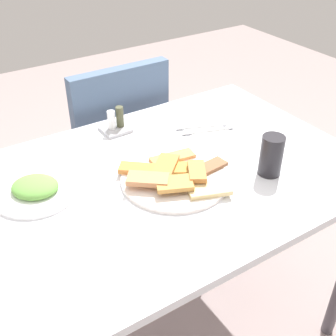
{
  "coord_description": "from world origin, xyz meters",
  "views": [
    {
      "loc": [
        -0.55,
        -0.88,
        1.46
      ],
      "look_at": [
        0.0,
        -0.02,
        0.77
      ],
      "focal_mm": 46.3,
      "sensor_mm": 36.0,
      "label": 1
    }
  ],
  "objects_px": {
    "soda_can": "(271,155)",
    "fork": "(208,130)",
    "dining_chair": "(113,147)",
    "salad_plate_greens": "(35,189)",
    "spoon": "(202,126)",
    "condiment_caddy": "(116,124)",
    "dining_table": "(164,197)",
    "pide_platter": "(175,177)",
    "paper_napkin": "(205,129)"
  },
  "relations": [
    {
      "from": "soda_can",
      "to": "fork",
      "type": "distance_m",
      "value": 0.3
    },
    {
      "from": "dining_chair",
      "to": "salad_plate_greens",
      "type": "height_order",
      "value": "dining_chair"
    },
    {
      "from": "spoon",
      "to": "condiment_caddy",
      "type": "distance_m",
      "value": 0.29
    },
    {
      "from": "dining_table",
      "to": "pide_platter",
      "type": "relative_size",
      "value": 3.7
    },
    {
      "from": "dining_chair",
      "to": "soda_can",
      "type": "distance_m",
      "value": 0.83
    },
    {
      "from": "salad_plate_greens",
      "to": "soda_can",
      "type": "height_order",
      "value": "soda_can"
    },
    {
      "from": "fork",
      "to": "salad_plate_greens",
      "type": "bearing_deg",
      "value": -160.18
    },
    {
      "from": "salad_plate_greens",
      "to": "dining_chair",
      "type": "bearing_deg",
      "value": 46.36
    },
    {
      "from": "dining_chair",
      "to": "fork",
      "type": "xyz_separation_m",
      "value": [
        0.15,
        -0.46,
        0.26
      ]
    },
    {
      "from": "fork",
      "to": "soda_can",
      "type": "bearing_deg",
      "value": -71.58
    },
    {
      "from": "paper_napkin",
      "to": "dining_chair",
      "type": "bearing_deg",
      "value": 108.38
    },
    {
      "from": "soda_can",
      "to": "condiment_caddy",
      "type": "xyz_separation_m",
      "value": [
        -0.26,
        0.47,
        -0.04
      ]
    },
    {
      "from": "spoon",
      "to": "dining_table",
      "type": "bearing_deg",
      "value": -124.76
    },
    {
      "from": "soda_can",
      "to": "paper_napkin",
      "type": "bearing_deg",
      "value": 90.28
    },
    {
      "from": "soda_can",
      "to": "paper_napkin",
      "type": "xyz_separation_m",
      "value": [
        -0.0,
        0.31,
        -0.06
      ]
    },
    {
      "from": "dining_table",
      "to": "dining_chair",
      "type": "bearing_deg",
      "value": 79.13
    },
    {
      "from": "salad_plate_greens",
      "to": "spoon",
      "type": "height_order",
      "value": "salad_plate_greens"
    },
    {
      "from": "dining_table",
      "to": "fork",
      "type": "xyz_separation_m",
      "value": [
        0.26,
        0.13,
        0.09
      ]
    },
    {
      "from": "pide_platter",
      "to": "soda_can",
      "type": "distance_m",
      "value": 0.28
    },
    {
      "from": "soda_can",
      "to": "spoon",
      "type": "height_order",
      "value": "soda_can"
    },
    {
      "from": "dining_table",
      "to": "salad_plate_greens",
      "type": "xyz_separation_m",
      "value": [
        -0.34,
        0.11,
        0.1
      ]
    },
    {
      "from": "pide_platter",
      "to": "spoon",
      "type": "xyz_separation_m",
      "value": [
        0.25,
        0.21,
        -0.01
      ]
    },
    {
      "from": "fork",
      "to": "condiment_caddy",
      "type": "relative_size",
      "value": 1.95
    },
    {
      "from": "dining_table",
      "to": "soda_can",
      "type": "relative_size",
      "value": 9.67
    },
    {
      "from": "paper_napkin",
      "to": "fork",
      "type": "distance_m",
      "value": 0.02
    },
    {
      "from": "dining_chair",
      "to": "pide_platter",
      "type": "xyz_separation_m",
      "value": [
        -0.1,
        -0.64,
        0.26
      ]
    },
    {
      "from": "dining_chair",
      "to": "condiment_caddy",
      "type": "bearing_deg",
      "value": -111.06
    },
    {
      "from": "dining_table",
      "to": "fork",
      "type": "bearing_deg",
      "value": 26.65
    },
    {
      "from": "dining_chair",
      "to": "salad_plate_greens",
      "type": "relative_size",
      "value": 3.8
    },
    {
      "from": "salad_plate_greens",
      "to": "paper_napkin",
      "type": "bearing_deg",
      "value": 3.41
    },
    {
      "from": "salad_plate_greens",
      "to": "pide_platter",
      "type": "bearing_deg",
      "value": -24.05
    },
    {
      "from": "salad_plate_greens",
      "to": "fork",
      "type": "relative_size",
      "value": 1.29
    },
    {
      "from": "condiment_caddy",
      "to": "soda_can",
      "type": "bearing_deg",
      "value": -61.3
    },
    {
      "from": "dining_chair",
      "to": "condiment_caddy",
      "type": "distance_m",
      "value": 0.41
    },
    {
      "from": "pide_platter",
      "to": "fork",
      "type": "relative_size",
      "value": 1.76
    },
    {
      "from": "dining_chair",
      "to": "condiment_caddy",
      "type": "height_order",
      "value": "dining_chair"
    },
    {
      "from": "dining_table",
      "to": "salad_plate_greens",
      "type": "distance_m",
      "value": 0.37
    },
    {
      "from": "dining_chair",
      "to": "paper_napkin",
      "type": "xyz_separation_m",
      "value": [
        0.15,
        -0.44,
        0.25
      ]
    },
    {
      "from": "dining_table",
      "to": "dining_chair",
      "type": "distance_m",
      "value": 0.62
    },
    {
      "from": "dining_chair",
      "to": "soda_can",
      "type": "xyz_separation_m",
      "value": [
        0.15,
        -0.75,
        0.31
      ]
    },
    {
      "from": "dining_table",
      "to": "soda_can",
      "type": "height_order",
      "value": "soda_can"
    },
    {
      "from": "salad_plate_greens",
      "to": "fork",
      "type": "xyz_separation_m",
      "value": [
        0.6,
        0.02,
        -0.01
      ]
    },
    {
      "from": "dining_table",
      "to": "paper_napkin",
      "type": "distance_m",
      "value": 0.31
    },
    {
      "from": "condiment_caddy",
      "to": "spoon",
      "type": "bearing_deg",
      "value": -28.95
    },
    {
      "from": "soda_can",
      "to": "fork",
      "type": "xyz_separation_m",
      "value": [
        -0.0,
        0.29,
        -0.06
      ]
    },
    {
      "from": "pide_platter",
      "to": "spoon",
      "type": "bearing_deg",
      "value": 40.21
    },
    {
      "from": "soda_can",
      "to": "fork",
      "type": "height_order",
      "value": "soda_can"
    },
    {
      "from": "salad_plate_greens",
      "to": "fork",
      "type": "height_order",
      "value": "salad_plate_greens"
    },
    {
      "from": "salad_plate_greens",
      "to": "soda_can",
      "type": "bearing_deg",
      "value": -24.43
    },
    {
      "from": "dining_table",
      "to": "pide_platter",
      "type": "distance_m",
      "value": 0.11
    }
  ]
}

